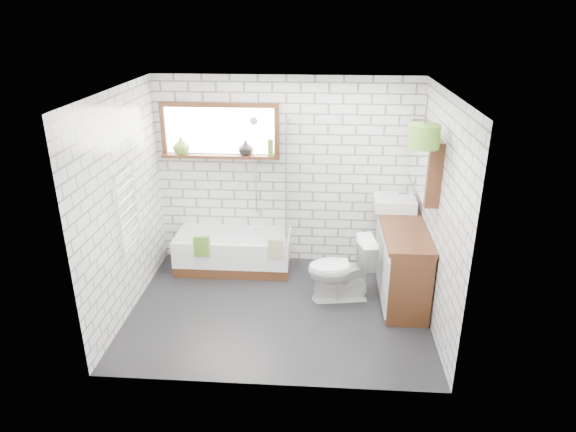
# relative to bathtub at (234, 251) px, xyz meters

# --- Properties ---
(floor) EXTENTS (3.40, 2.60, 0.01)m
(floor) POSITION_rel_bathtub_xyz_m (0.68, -0.97, -0.25)
(floor) COLOR black
(floor) RESTS_ON ground
(ceiling) EXTENTS (3.40, 2.60, 0.01)m
(ceiling) POSITION_rel_bathtub_xyz_m (0.68, -0.97, 2.26)
(ceiling) COLOR white
(ceiling) RESTS_ON ground
(wall_back) EXTENTS (3.40, 0.01, 2.50)m
(wall_back) POSITION_rel_bathtub_xyz_m (0.68, 0.34, 1.01)
(wall_back) COLOR white
(wall_back) RESTS_ON ground
(wall_front) EXTENTS (3.40, 0.01, 2.50)m
(wall_front) POSITION_rel_bathtub_xyz_m (0.68, -2.27, 1.01)
(wall_front) COLOR white
(wall_front) RESTS_ON ground
(wall_left) EXTENTS (0.01, 2.60, 2.50)m
(wall_left) POSITION_rel_bathtub_xyz_m (-1.02, -0.97, 1.01)
(wall_left) COLOR white
(wall_left) RESTS_ON ground
(wall_right) EXTENTS (0.01, 2.60, 2.50)m
(wall_right) POSITION_rel_bathtub_xyz_m (2.39, -0.97, 1.01)
(wall_right) COLOR white
(wall_right) RESTS_ON ground
(window) EXTENTS (1.52, 0.16, 0.68)m
(window) POSITION_rel_bathtub_xyz_m (-0.17, 0.29, 1.56)
(window) COLOR #3B1E10
(window) RESTS_ON wall_back
(towel_radiator) EXTENTS (0.06, 0.52, 1.00)m
(towel_radiator) POSITION_rel_bathtub_xyz_m (-0.98, -0.97, 0.96)
(towel_radiator) COLOR white
(towel_radiator) RESTS_ON wall_left
(mirror_cabinet) EXTENTS (0.16, 1.20, 0.70)m
(mirror_cabinet) POSITION_rel_bathtub_xyz_m (2.30, -0.37, 1.41)
(mirror_cabinet) COLOR #3B1E10
(mirror_cabinet) RESTS_ON wall_right
(shower_riser) EXTENTS (0.02, 0.02, 1.30)m
(shower_riser) POSITION_rel_bathtub_xyz_m (0.28, 0.29, 1.11)
(shower_riser) COLOR silver
(shower_riser) RESTS_ON wall_back
(bathtub) EXTENTS (1.50, 0.66, 0.49)m
(bathtub) POSITION_rel_bathtub_xyz_m (0.00, 0.00, 0.00)
(bathtub) COLOR white
(bathtub) RESTS_ON floor
(shower_screen) EXTENTS (0.02, 0.72, 1.50)m
(shower_screen) POSITION_rel_bathtub_xyz_m (0.73, 0.00, 0.99)
(shower_screen) COLOR white
(shower_screen) RESTS_ON bathtub
(towel_green) EXTENTS (0.20, 0.05, 0.27)m
(towel_green) POSITION_rel_bathtub_xyz_m (-0.34, -0.33, 0.22)
(towel_green) COLOR #528327
(towel_green) RESTS_ON bathtub
(towel_beige) EXTENTS (0.19, 0.05, 0.25)m
(towel_beige) POSITION_rel_bathtub_xyz_m (0.60, -0.33, 0.22)
(towel_beige) COLOR tan
(towel_beige) RESTS_ON bathtub
(vanity) EXTENTS (0.51, 1.58, 0.91)m
(vanity) POSITION_rel_bathtub_xyz_m (2.13, -0.47, 0.21)
(vanity) COLOR #3B1E10
(vanity) RESTS_ON floor
(basin) EXTENTS (0.51, 0.44, 0.15)m
(basin) POSITION_rel_bathtub_xyz_m (2.07, 0.03, 0.74)
(basin) COLOR white
(basin) RESTS_ON vanity
(tap) EXTENTS (0.03, 0.03, 0.16)m
(tap) POSITION_rel_bathtub_xyz_m (2.23, 0.03, 0.80)
(tap) COLOR silver
(tap) RESTS_ON vanity
(toilet) EXTENTS (0.55, 0.83, 0.79)m
(toilet) POSITION_rel_bathtub_xyz_m (1.40, -0.69, 0.15)
(toilet) COLOR white
(toilet) RESTS_ON floor
(vase_olive) EXTENTS (0.23, 0.23, 0.22)m
(vase_olive) POSITION_rel_bathtub_xyz_m (-0.67, 0.26, 1.35)
(vase_olive) COLOR #59882A
(vase_olive) RESTS_ON window
(vase_dark) EXTENTS (0.25, 0.25, 0.20)m
(vase_dark) POSITION_rel_bathtub_xyz_m (0.17, 0.26, 1.34)
(vase_dark) COLOR black
(vase_dark) RESTS_ON window
(bottle) EXTENTS (0.09, 0.09, 0.21)m
(bottle) POSITION_rel_bathtub_xyz_m (0.48, 0.26, 1.34)
(bottle) COLOR #59882A
(bottle) RESTS_ON window
(pendant) EXTENTS (0.31, 0.31, 0.23)m
(pendant) POSITION_rel_bathtub_xyz_m (2.13, -1.08, 1.86)
(pendant) COLOR #528327
(pendant) RESTS_ON ceiling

